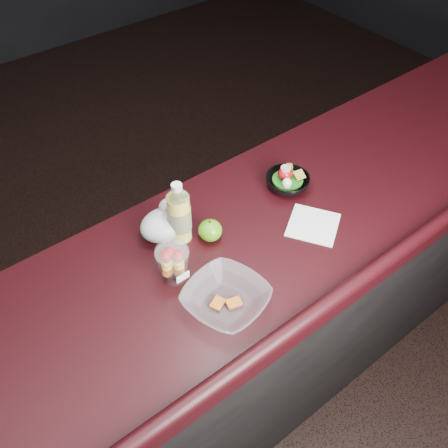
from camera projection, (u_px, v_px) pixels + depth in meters
The scene contains 9 objects.
room_shell at pixel (320, 48), 0.84m from camera, with size 8.00×8.00×8.00m.
counter at pixel (218, 339), 1.95m from camera, with size 4.06×0.71×1.02m.
lemonade_bottle at pixel (179, 216), 1.57m from camera, with size 0.08×0.08×0.23m.
fruit_cup at pixel (173, 261), 1.47m from camera, with size 0.10×0.10×0.15m.
green_apple at pixel (210, 230), 1.61m from camera, with size 0.08×0.08×0.08m.
plastic_bag at pixel (164, 223), 1.61m from camera, with size 0.16×0.13×0.11m.
snack_bowl at pixel (287, 181), 1.79m from camera, with size 0.20×0.20×0.09m.
takeout_bowl at pixel (226, 299), 1.43m from camera, with size 0.28×0.28×0.06m.
paper_napkin at pixel (313, 225), 1.68m from camera, with size 0.16×0.16×0.00m, color white.
Camera 1 is at (-0.61, -0.53, 2.23)m, focal length 40.00 mm.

